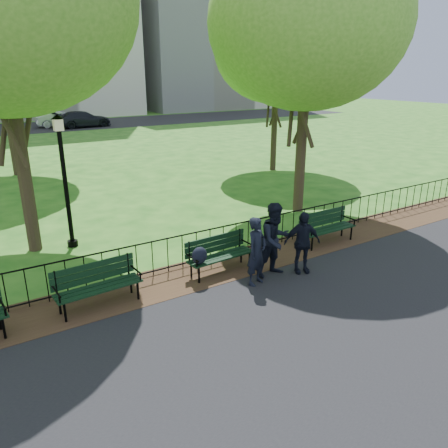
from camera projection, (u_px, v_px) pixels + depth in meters
ground at (277, 285)px, 10.07m from camera, size 120.00×120.00×0.00m
asphalt_path at (404, 364)px, 7.36m from camera, size 60.00×9.20×0.01m
dirt_strip at (240, 262)px, 11.26m from camera, size 60.00×1.60×0.01m
far_street at (22, 128)px, 37.93m from camera, size 70.00×9.00×0.01m
iron_fence at (230, 239)px, 11.50m from camera, size 24.06×0.06×1.00m
apartment_east at (204, 12)px, 57.49m from camera, size 20.00×15.00×24.00m
park_bench_main at (211, 252)px, 10.38m from camera, size 1.75×0.62×0.98m
park_bench_left_a at (97, 280)px, 9.04m from camera, size 1.81×0.65×1.01m
park_bench_right_a at (326, 224)px, 12.41m from camera, size 1.78×0.56×1.01m
lamppost at (65, 177)px, 11.69m from camera, size 0.33×0.33×3.64m
tree_near_e at (308, 23)px, 13.50m from camera, size 6.29×6.29×8.77m
tree_mid_e at (277, 49)px, 20.02m from camera, size 5.84×5.84×8.14m
person_left at (257, 251)px, 9.89m from camera, size 0.68×0.56×1.61m
person_mid at (275, 240)px, 10.30m from camera, size 0.88×0.47×1.80m
person_right at (302, 242)px, 10.49m from camera, size 0.97×0.68×1.54m
sedan_silver at (61, 119)px, 38.48m from camera, size 4.30×1.85×1.38m
sedan_dark at (83, 119)px, 38.25m from camera, size 4.96×2.38×1.39m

